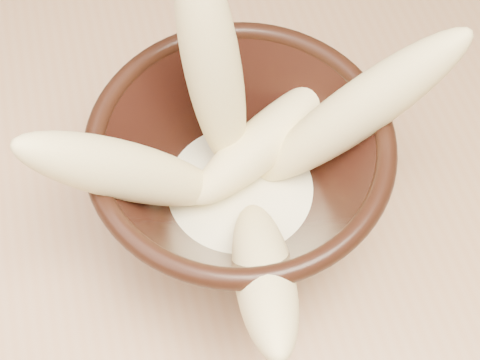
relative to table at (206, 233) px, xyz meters
name	(u,v)px	position (x,y,z in m)	size (l,w,h in m)	color
table	(206,233)	(0.00, 0.00, 0.00)	(1.20, 0.80, 0.75)	tan
bowl	(240,173)	(0.03, -0.03, 0.15)	(0.23, 0.23, 0.12)	black
milk_puddle	(240,192)	(0.03, -0.03, 0.12)	(0.13, 0.13, 0.02)	#FFF8CD
banana_upright	(213,69)	(0.02, 0.02, 0.22)	(0.04, 0.04, 0.21)	#F9DB93
banana_left	(129,172)	(-0.05, -0.03, 0.19)	(0.04, 0.04, 0.19)	#F9DB93
banana_right	(355,112)	(0.12, -0.03, 0.20)	(0.04, 0.04, 0.20)	#F9DB93
banana_across	(270,137)	(0.06, 0.00, 0.15)	(0.04, 0.04, 0.17)	#F9DB93
banana_front	(263,273)	(0.02, -0.12, 0.17)	(0.04, 0.04, 0.17)	#F9DB93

